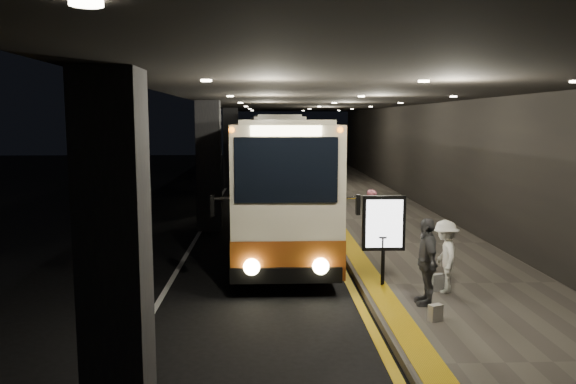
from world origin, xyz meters
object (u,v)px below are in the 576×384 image
object	(u,v)px
coach_main	(280,185)
coach_second	(274,151)
passenger_boarding	(372,218)
passenger_waiting_grey	(427,261)
bag_plain	(435,313)
stanchion_post	(382,261)
bag_polka	(437,282)
coach_third	(274,146)
info_sign	(384,225)
passenger_waiting_white	(445,256)

from	to	relation	value
coach_main	coach_second	world-z (taller)	coach_second
passenger_boarding	passenger_waiting_grey	size ratio (longest dim) A/B	0.96
bag_plain	coach_main	bearing A→B (deg)	109.23
stanchion_post	bag_polka	bearing A→B (deg)	-22.25
coach_second	passenger_boarding	distance (m)	18.49
coach_main	bag_plain	world-z (taller)	coach_main
coach_third	info_sign	xyz separation A→B (m)	(1.95, -33.56, -0.16)
passenger_waiting_grey	info_sign	world-z (taller)	info_sign
passenger_waiting_white	bag_plain	bearing A→B (deg)	-14.64
coach_main	coach_second	bearing A→B (deg)	89.44
passenger_waiting_white	bag_plain	world-z (taller)	passenger_waiting_white
passenger_boarding	info_sign	xyz separation A→B (m)	(-0.45, -3.65, 0.51)
coach_third	coach_second	bearing A→B (deg)	-94.29
coach_main	bag_polka	xyz separation A→B (m)	(3.21, -5.75, -1.42)
passenger_waiting_grey	bag_polka	distance (m)	1.18
bag_polka	stanchion_post	distance (m)	1.23
coach_main	info_sign	distance (m)	5.69
coach_third	passenger_waiting_grey	bearing A→B (deg)	-89.38
coach_third	stanchion_post	size ratio (longest dim) A/B	10.27
passenger_boarding	bag_plain	world-z (taller)	passenger_boarding
passenger_waiting_white	bag_plain	xyz separation A→B (m)	(-0.71, -1.74, -0.61)
bag_polka	info_sign	distance (m)	1.64
passenger_boarding	passenger_waiting_grey	world-z (taller)	passenger_waiting_grey
stanchion_post	coach_third	bearing A→B (deg)	93.28
coach_third	passenger_boarding	bearing A→B (deg)	-88.94
bag_polka	info_sign	bearing A→B (deg)	155.13
bag_plain	stanchion_post	size ratio (longest dim) A/B	0.29
passenger_boarding	stanchion_post	world-z (taller)	passenger_boarding
bag_polka	bag_plain	bearing A→B (deg)	-107.77
coach_second	passenger_waiting_white	distance (m)	22.75
passenger_waiting_grey	passenger_waiting_white	bearing A→B (deg)	145.10
coach_second	passenger_waiting_grey	world-z (taller)	coach_second
passenger_waiting_white	coach_third	bearing A→B (deg)	-167.36
coach_main	info_sign	bearing A→B (deg)	-68.23
bag_polka	bag_plain	world-z (taller)	bag_polka
passenger_waiting_grey	stanchion_post	distance (m)	1.45
coach_main	coach_third	xyz separation A→B (m)	(0.19, 28.30, -0.10)
coach_second	bag_polka	distance (m)	22.71
passenger_waiting_white	passenger_waiting_grey	distance (m)	1.00
passenger_waiting_grey	info_sign	distance (m)	1.52
passenger_boarding	bag_polka	distance (m)	4.24
bag_polka	passenger_waiting_grey	bearing A→B (deg)	-120.23
stanchion_post	passenger_waiting_white	bearing A→B (deg)	-22.11
passenger_waiting_white	bag_polka	size ratio (longest dim) A/B	4.19
passenger_boarding	bag_plain	distance (m)	5.98
coach_second	info_sign	xyz separation A→B (m)	(2.11, -21.95, -0.38)
coach_third	stanchion_post	xyz separation A→B (m)	(1.92, -33.60, -0.96)
bag_plain	stanchion_post	distance (m)	2.33
bag_plain	info_sign	distance (m)	2.62
bag_polka	stanchion_post	bearing A→B (deg)	157.75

